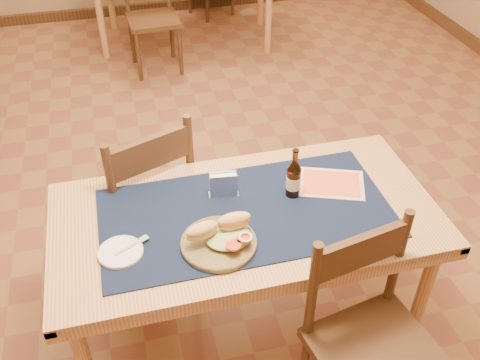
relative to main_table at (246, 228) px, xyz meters
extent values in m
cube|color=brown|center=(0.00, 0.80, -0.68)|extent=(6.00, 7.00, 0.02)
cylinder|color=tan|center=(0.72, -0.32, -0.31)|extent=(0.06, 0.06, 0.71)
cylinder|color=tan|center=(-0.72, 0.32, -0.31)|extent=(0.06, 0.06, 0.71)
cylinder|color=tan|center=(0.72, 0.32, -0.31)|extent=(0.06, 0.06, 0.71)
cube|color=tan|center=(0.00, 0.00, 0.06)|extent=(1.60, 0.80, 0.04)
cube|color=black|center=(0.00, 0.00, 0.09)|extent=(1.20, 0.60, 0.01)
cube|color=#422917|center=(0.00, 4.27, -0.62)|extent=(6.00, 0.06, 0.10)
cylinder|color=tan|center=(-0.50, 3.24, -0.31)|extent=(0.06, 0.06, 0.71)
cylinder|color=tan|center=(1.00, 2.98, -0.31)|extent=(0.06, 0.06, 0.71)
cylinder|color=#422917|center=(-0.31, 0.80, -0.42)|extent=(0.04, 0.04, 0.49)
cylinder|color=#422917|center=(-0.67, 0.66, -0.42)|extent=(0.04, 0.04, 0.49)
cylinder|color=#422917|center=(-0.16, 0.43, -0.42)|extent=(0.04, 0.04, 0.49)
cylinder|color=#422917|center=(-0.53, 0.29, -0.42)|extent=(0.04, 0.04, 0.49)
cube|color=#422917|center=(-0.42, 0.54, -0.18)|extent=(0.60, 0.60, 0.04)
cube|color=#422917|center=(-0.34, 0.35, 0.21)|extent=(0.38, 0.17, 0.15)
cylinder|color=#422917|center=(-0.16, 0.42, 0.08)|extent=(0.04, 0.04, 0.50)
cylinder|color=#422917|center=(-0.53, 0.28, 0.08)|extent=(0.04, 0.04, 0.50)
cylinder|color=#422917|center=(0.51, -0.38, -0.43)|extent=(0.04, 0.04, 0.48)
cube|color=#422917|center=(0.36, -0.60, -0.19)|extent=(0.52, 0.52, 0.04)
cube|color=#422917|center=(0.32, -0.40, 0.18)|extent=(0.38, 0.10, 0.15)
cylinder|color=#422917|center=(0.13, -0.44, 0.06)|extent=(0.04, 0.04, 0.49)
cylinder|color=#422917|center=(0.51, -0.37, 0.06)|extent=(0.04, 0.04, 0.49)
cylinder|color=#422917|center=(-0.23, 2.71, -0.44)|extent=(0.04, 0.04, 0.45)
cylinder|color=#422917|center=(0.13, 2.73, -0.44)|extent=(0.04, 0.04, 0.45)
cylinder|color=#422917|center=(-0.25, 3.07, -0.44)|extent=(0.04, 0.04, 0.45)
cylinder|color=#422917|center=(0.11, 3.09, -0.44)|extent=(0.04, 0.04, 0.45)
cube|color=#422917|center=(-0.06, 2.90, -0.21)|extent=(0.45, 0.45, 0.04)
cylinder|color=#422917|center=(0.59, 3.83, -0.46)|extent=(0.03, 0.03, 0.42)
cylinder|color=brown|center=(-0.15, -0.16, 0.10)|extent=(0.30, 0.30, 0.02)
torus|color=brown|center=(-0.15, -0.16, 0.10)|extent=(0.30, 0.30, 0.01)
ellipsoid|color=#AEC185|center=(-0.11, -0.16, 0.12)|extent=(0.18, 0.14, 0.03)
ellipsoid|color=tan|center=(-0.21, -0.14, 0.16)|extent=(0.14, 0.08, 0.07)
ellipsoid|color=tan|center=(-0.08, -0.12, 0.16)|extent=(0.13, 0.06, 0.07)
cylinder|color=red|center=(-0.11, -0.22, 0.14)|extent=(0.06, 0.06, 0.01)
cylinder|color=red|center=(-0.06, -0.20, 0.14)|extent=(0.06, 0.06, 0.01)
torus|color=white|center=(-0.06, -0.20, 0.15)|extent=(0.06, 0.06, 0.01)
cylinder|color=white|center=(-0.52, -0.11, 0.09)|extent=(0.17, 0.17, 0.01)
torus|color=white|center=(-0.52, -0.11, 0.10)|extent=(0.17, 0.17, 0.01)
cube|color=#88C26A|center=(-0.49, -0.10, 0.10)|extent=(0.11, 0.06, 0.00)
cube|color=#88C26A|center=(-0.43, -0.06, 0.10)|extent=(0.04, 0.04, 0.00)
cylinder|color=#48230C|center=(0.22, 0.06, 0.16)|extent=(0.06, 0.06, 0.14)
cone|color=#48230C|center=(0.22, 0.06, 0.24)|extent=(0.06, 0.06, 0.04)
cylinder|color=#48230C|center=(0.22, 0.06, 0.29)|extent=(0.02, 0.02, 0.05)
cylinder|color=#48230C|center=(0.22, 0.06, 0.32)|extent=(0.03, 0.03, 0.01)
cylinder|color=beige|center=(0.22, 0.06, 0.16)|extent=(0.06, 0.06, 0.06)
cube|color=silver|center=(-0.06, 0.13, 0.09)|extent=(0.13, 0.06, 0.00)
cube|color=silver|center=(-0.07, 0.11, 0.15)|extent=(0.12, 0.02, 0.11)
cube|color=silver|center=(-0.06, 0.15, 0.15)|extent=(0.12, 0.02, 0.11)
cube|color=white|center=(-0.06, 0.13, 0.14)|extent=(0.12, 0.04, 0.10)
cube|color=teal|center=(-0.07, 0.12, 0.15)|extent=(0.08, 0.01, 0.04)
cube|color=beige|center=(0.41, 0.09, 0.09)|extent=(0.34, 0.30, 0.00)
cube|color=#D85E37|center=(0.41, 0.09, 0.09)|extent=(0.29, 0.25, 0.00)
camera|label=1|loc=(-0.43, -1.59, 1.58)|focal=40.00mm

